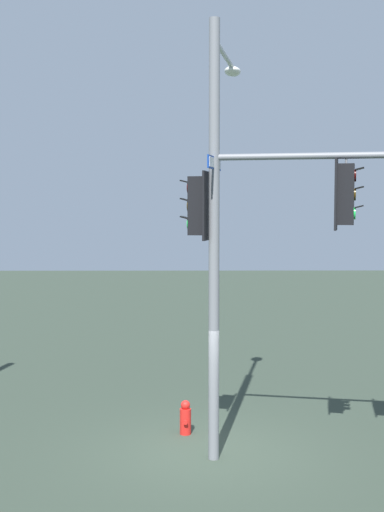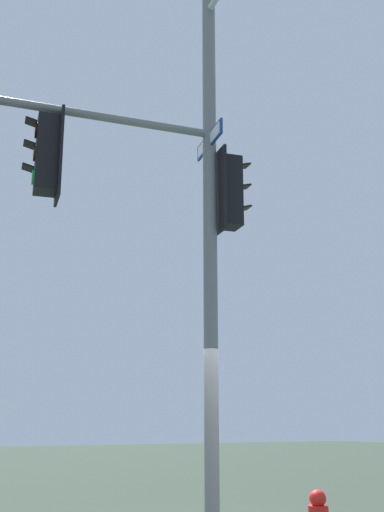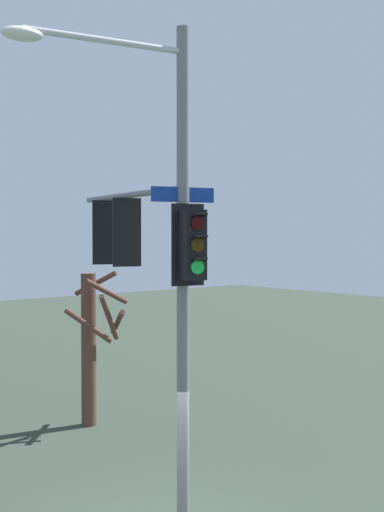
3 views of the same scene
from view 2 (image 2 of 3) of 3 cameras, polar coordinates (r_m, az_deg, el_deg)
The scene contains 1 object.
main_signal_pole_assembly at distance 9.30m, azimuth -4.13°, elevation 7.46°, with size 3.76×4.90×8.32m.
Camera 2 is at (-7.27, 5.12, 1.47)m, focal length 45.55 mm.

